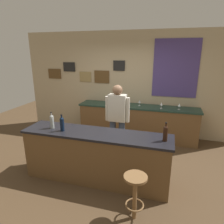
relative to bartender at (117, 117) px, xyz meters
The scene contains 13 objects.
ground_plane 1.06m from the bartender, 107.67° to the right, with size 10.00×10.00×0.00m, color #4C3823.
back_wall 1.63m from the bartender, 94.78° to the left, with size 6.00×0.09×2.80m.
bar_counter 1.01m from the bartender, 99.86° to the right, with size 2.61×0.60×0.92m.
side_counter 1.29m from the bartender, 78.08° to the left, with size 3.13×0.56×0.90m.
bartender is the anchor object (origin of this frame).
bar_stool 1.79m from the bartender, 67.14° to the right, with size 0.32×0.32×0.68m.
wine_bottle_a 1.34m from the bartender, 137.74° to the right, with size 0.07×0.07×0.31m.
wine_bottle_b 1.22m from the bartender, 127.77° to the right, with size 0.07×0.07×0.31m.
wine_bottle_c 1.35m from the bartender, 41.54° to the right, with size 0.07×0.07×0.31m.
wine_glass_a 1.24m from the bartender, 76.64° to the left, with size 0.07×0.07×0.16m.
wine_glass_b 1.39m from the bartender, 52.39° to the left, with size 0.07×0.07×0.16m.
wine_glass_c 1.69m from the bartender, 41.18° to the left, with size 0.07×0.07×0.16m.
coffee_mug 1.37m from the bartender, 115.06° to the left, with size 0.12×0.08×0.09m.
Camera 1 is at (1.16, -3.40, 2.26)m, focal length 32.12 mm.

